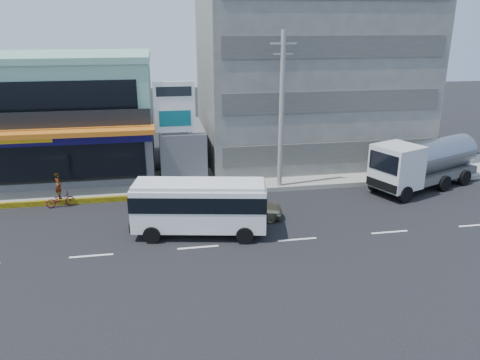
% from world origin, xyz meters
% --- Properties ---
extents(ground, '(120.00, 120.00, 0.00)m').
position_xyz_m(ground, '(0.00, 0.00, 0.00)').
color(ground, black).
rests_on(ground, ground).
extents(sidewalk, '(70.00, 5.00, 0.30)m').
position_xyz_m(sidewalk, '(5.00, 9.50, 0.15)').
color(sidewalk, gray).
rests_on(sidewalk, ground).
extents(shop_building, '(12.40, 11.70, 8.00)m').
position_xyz_m(shop_building, '(-8.00, 13.95, 4.00)').
color(shop_building, '#4F4F55').
rests_on(shop_building, ground).
extents(concrete_building, '(16.00, 12.00, 14.00)m').
position_xyz_m(concrete_building, '(10.00, 15.00, 7.00)').
color(concrete_building, gray).
rests_on(concrete_building, ground).
extents(gap_structure, '(3.00, 6.00, 3.50)m').
position_xyz_m(gap_structure, '(0.00, 12.00, 1.75)').
color(gap_structure, '#4F4F55').
rests_on(gap_structure, ground).
extents(satellite_dish, '(1.50, 1.50, 0.15)m').
position_xyz_m(satellite_dish, '(0.00, 11.00, 3.58)').
color(satellite_dish, slate).
rests_on(satellite_dish, gap_structure).
extents(billboard, '(2.60, 0.18, 6.90)m').
position_xyz_m(billboard, '(-0.50, 9.20, 4.93)').
color(billboard, gray).
rests_on(billboard, ground).
extents(utility_pole_near, '(1.60, 0.30, 10.00)m').
position_xyz_m(utility_pole_near, '(6.00, 7.40, 5.15)').
color(utility_pole_near, '#999993').
rests_on(utility_pole_near, ground).
extents(minibus, '(7.02, 3.38, 2.82)m').
position_xyz_m(minibus, '(0.26, 1.50, 1.68)').
color(minibus, white).
rests_on(minibus, ground).
extents(sedan, '(4.07, 2.04, 1.33)m').
position_xyz_m(sedan, '(3.00, 3.04, 0.66)').
color(sedan, tan).
rests_on(sedan, ground).
extents(tanker_truck, '(8.52, 5.34, 3.24)m').
position_xyz_m(tanker_truck, '(15.19, 6.05, 1.74)').
color(tanker_truck, silver).
rests_on(tanker_truck, ground).
extents(motorcycle_rider, '(1.71, 1.09, 2.07)m').
position_xyz_m(motorcycle_rider, '(-7.54, 6.80, 0.68)').
color(motorcycle_rider, '#560C1C').
rests_on(motorcycle_rider, ground).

